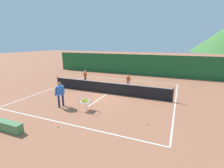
% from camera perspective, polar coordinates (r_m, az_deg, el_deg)
% --- Properties ---
extents(ground_plane, '(120.00, 120.00, 0.00)m').
position_cam_1_polar(ground_plane, '(13.45, -1.66, -3.36)').
color(ground_plane, '#A86647').
extents(line_baseline_near, '(10.51, 0.08, 0.01)m').
position_cam_1_polar(line_baseline_near, '(9.10, -16.52, -12.95)').
color(line_baseline_near, white).
rests_on(line_baseline_near, ground).
extents(line_baseline_far, '(10.51, 0.08, 0.01)m').
position_cam_1_polar(line_baseline_far, '(18.44, 5.42, 1.45)').
color(line_baseline_far, white).
rests_on(line_baseline_far, ground).
extents(line_sideline_west, '(0.08, 11.02, 0.01)m').
position_cam_1_polar(line_sideline_west, '(16.26, -18.78, -1.00)').
color(line_sideline_west, white).
rests_on(line_sideline_west, ground).
extents(line_sideline_east, '(0.08, 11.02, 0.01)m').
position_cam_1_polar(line_sideline_east, '(12.36, 21.26, -5.98)').
color(line_sideline_east, white).
rests_on(line_sideline_east, ground).
extents(line_service_center, '(0.08, 6.09, 0.01)m').
position_cam_1_polar(line_service_center, '(13.45, -1.66, -3.35)').
color(line_service_center, white).
rests_on(line_service_center, ground).
extents(tennis_net, '(10.19, 0.08, 1.05)m').
position_cam_1_polar(tennis_net, '(13.31, -1.68, -1.31)').
color(tennis_net, '#333338').
rests_on(tennis_net, ground).
extents(instructor, '(0.44, 0.82, 1.66)m').
position_cam_1_polar(instructor, '(10.99, -17.64, -2.69)').
color(instructor, '#191E4C').
rests_on(instructor, ground).
extents(student_0, '(0.26, 0.54, 1.32)m').
position_cam_1_polar(student_0, '(17.10, -9.34, 3.01)').
color(student_0, black).
rests_on(student_0, ground).
extents(student_1, '(0.41, 0.66, 1.19)m').
position_cam_1_polar(student_1, '(15.37, 5.69, 1.59)').
color(student_1, navy).
rests_on(student_1, ground).
extents(ball_cart, '(0.58, 0.58, 0.90)m').
position_cam_1_polar(ball_cart, '(10.21, -9.45, -5.87)').
color(ball_cart, '#B7B7BC').
rests_on(ball_cart, ground).
extents(tennis_ball_0, '(0.07, 0.07, 0.07)m').
position_cam_1_polar(tennis_ball_0, '(8.84, 12.44, -13.29)').
color(tennis_ball_0, yellow).
rests_on(tennis_ball_0, ground).
extents(tennis_ball_1, '(0.07, 0.07, 0.07)m').
position_cam_1_polar(tennis_ball_1, '(12.69, -19.07, -5.11)').
color(tennis_ball_1, yellow).
rests_on(tennis_ball_1, ground).
extents(tennis_ball_2, '(0.07, 0.07, 0.07)m').
position_cam_1_polar(tennis_ball_2, '(11.00, -5.59, -7.35)').
color(tennis_ball_2, yellow).
rests_on(tennis_ball_2, ground).
extents(tennis_ball_3, '(0.07, 0.07, 0.07)m').
position_cam_1_polar(tennis_ball_3, '(12.23, -0.49, -5.02)').
color(tennis_ball_3, yellow).
rests_on(tennis_ball_3, ground).
extents(tennis_ball_4, '(0.07, 0.07, 0.07)m').
position_cam_1_polar(tennis_ball_4, '(8.80, -18.36, -13.86)').
color(tennis_ball_4, yellow).
rests_on(tennis_ball_4, ground).
extents(tennis_ball_5, '(0.07, 0.07, 0.07)m').
position_cam_1_polar(tennis_ball_5, '(12.89, -15.10, -4.51)').
color(tennis_ball_5, yellow).
rests_on(tennis_ball_5, ground).
extents(tennis_ball_6, '(0.07, 0.07, 0.07)m').
position_cam_1_polar(tennis_ball_6, '(14.71, -14.06, -2.11)').
color(tennis_ball_6, yellow).
rests_on(tennis_ball_6, ground).
extents(tennis_ball_7, '(0.07, 0.07, 0.07)m').
position_cam_1_polar(tennis_ball_7, '(11.78, 1.91, -5.79)').
color(tennis_ball_7, yellow).
rests_on(tennis_ball_7, ground).
extents(tennis_ball_8, '(0.07, 0.07, 0.07)m').
position_cam_1_polar(tennis_ball_8, '(12.65, 2.42, -4.37)').
color(tennis_ball_8, yellow).
rests_on(tennis_ball_8, ground).
extents(windscreen_fence, '(23.13, 0.08, 2.62)m').
position_cam_1_polar(windscreen_fence, '(21.30, 8.16, 6.68)').
color(windscreen_fence, '#1E5B2D').
rests_on(windscreen_fence, ground).
extents(courtside_bench, '(1.50, 0.36, 0.46)m').
position_cam_1_polar(courtside_bench, '(9.32, -32.29, -12.46)').
color(courtside_bench, '#4C7F4C').
rests_on(courtside_bench, ground).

